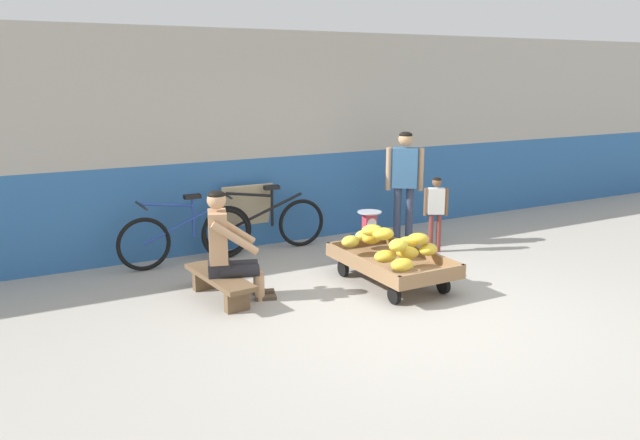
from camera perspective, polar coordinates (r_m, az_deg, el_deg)
The scene contains 14 objects.
ground_plane at distance 6.16m, azimuth 9.19°, elevation -8.65°, with size 80.00×80.00×0.00m, color #A39E93.
back_wall at distance 8.56m, azimuth -3.99°, elevation 7.32°, with size 16.00×0.30×2.81m.
banana_cart at distance 6.95m, azimuth 6.49°, elevation -3.93°, with size 0.84×1.44×0.36m.
banana_pile at distance 6.92m, azimuth 6.32°, elevation -2.07°, with size 0.85×1.38×0.26m.
low_bench at distance 6.54m, azimuth -9.08°, elevation -5.48°, with size 0.40×1.12×0.27m.
vendor_seated at distance 6.44m, azimuth -8.41°, elevation -2.34°, with size 0.73×0.60×1.14m.
plastic_crate at distance 7.96m, azimuth 4.45°, elevation -2.34°, with size 0.36×0.28×0.30m.
weighing_scale at distance 7.88m, azimuth 4.49°, elevation -0.22°, with size 0.30×0.30×0.29m.
bicycle_near_left at distance 7.77m, azimuth -12.05°, elevation -1.44°, with size 1.66×0.48×0.86m.
bicycle_far_left at distance 8.23m, azimuth -5.01°, elevation -0.38°, with size 1.66×0.48×0.86m.
sign_board at distance 8.35m, azimuth -6.81°, elevation 0.33°, with size 0.70×0.28×0.87m.
customer_adult at distance 8.38m, azimuth 7.65°, elevation 3.98°, with size 0.42×0.35×1.53m.
customer_child at distance 8.20m, azimuth 10.44°, elevation 1.24°, with size 0.28×0.21×0.98m.
shopping_bag at distance 7.51m, azimuth 5.61°, elevation -3.56°, with size 0.18×0.12×0.24m, color #3370B7.
Camera 1 is at (-3.57, -4.48, 2.27)m, focal length 35.38 mm.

